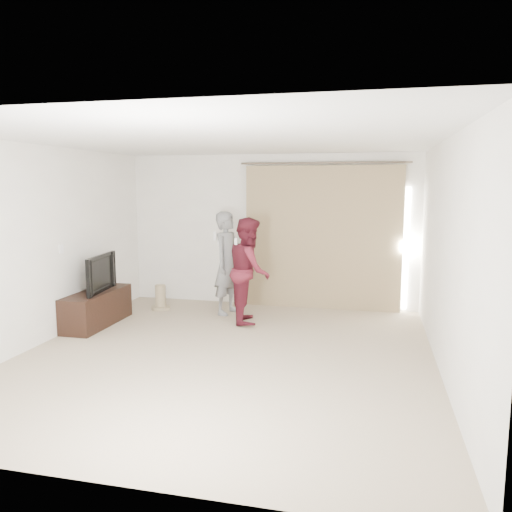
# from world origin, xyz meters

# --- Properties ---
(floor) EXTENTS (5.50, 5.50, 0.00)m
(floor) POSITION_xyz_m (0.00, 0.00, 0.00)
(floor) COLOR tan
(floor) RESTS_ON ground
(wall_back) EXTENTS (5.00, 0.04, 2.60)m
(wall_back) POSITION_xyz_m (0.00, 2.75, 1.30)
(wall_back) COLOR white
(wall_back) RESTS_ON ground
(wall_left) EXTENTS (0.04, 5.50, 2.60)m
(wall_left) POSITION_xyz_m (-2.50, -0.00, 1.30)
(wall_left) COLOR white
(wall_left) RESTS_ON ground
(ceiling) EXTENTS (5.00, 5.50, 0.01)m
(ceiling) POSITION_xyz_m (0.00, 0.00, 2.60)
(ceiling) COLOR white
(ceiling) RESTS_ON wall_back
(curtain) EXTENTS (2.80, 0.11, 2.46)m
(curtain) POSITION_xyz_m (0.91, 2.68, 1.20)
(curtain) COLOR #9E8B60
(curtain) RESTS_ON ground
(tv_console) EXTENTS (0.46, 1.32, 0.51)m
(tv_console) POSITION_xyz_m (-2.27, 0.88, 0.25)
(tv_console) COLOR black
(tv_console) RESTS_ON ground
(tv) EXTENTS (0.24, 0.97, 0.55)m
(tv) POSITION_xyz_m (-2.27, 0.88, 0.79)
(tv) COLOR black
(tv) RESTS_ON tv_console
(scratching_post) EXTENTS (0.31, 0.31, 0.42)m
(scratching_post) POSITION_xyz_m (-1.73, 1.96, 0.17)
(scratching_post) COLOR tan
(scratching_post) RESTS_ON ground
(person_man) EXTENTS (0.55, 0.69, 1.66)m
(person_man) POSITION_xyz_m (-0.54, 1.98, 0.83)
(person_man) COLOR slate
(person_man) RESTS_ON ground
(person_woman) EXTENTS (0.78, 0.90, 1.60)m
(person_woman) POSITION_xyz_m (-0.08, 1.57, 0.80)
(person_woman) COLOR #571622
(person_woman) RESTS_ON ground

